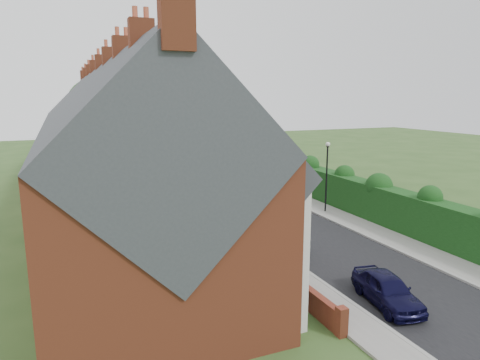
# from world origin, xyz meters

# --- Properties ---
(ground) EXTENTS (140.00, 140.00, 0.00)m
(ground) POSITION_xyz_m (0.00, 0.00, 0.00)
(ground) COLOR #2D4C1E
(ground) RESTS_ON ground
(road) EXTENTS (6.00, 58.00, 0.02)m
(road) POSITION_xyz_m (-0.50, 11.00, 0.01)
(road) COLOR black
(road) RESTS_ON ground
(pavement_hedge_side) EXTENTS (2.20, 58.00, 0.12)m
(pavement_hedge_side) POSITION_xyz_m (3.60, 11.00, 0.06)
(pavement_hedge_side) COLOR gray
(pavement_hedge_side) RESTS_ON ground
(pavement_house_side) EXTENTS (1.70, 58.00, 0.12)m
(pavement_house_side) POSITION_xyz_m (-4.35, 11.00, 0.06)
(pavement_house_side) COLOR gray
(pavement_house_side) RESTS_ON ground
(kerb_hedge_side) EXTENTS (0.18, 58.00, 0.13)m
(kerb_hedge_side) POSITION_xyz_m (2.55, 11.00, 0.07)
(kerb_hedge_side) COLOR gray
(kerb_hedge_side) RESTS_ON ground
(kerb_house_side) EXTENTS (0.18, 58.00, 0.13)m
(kerb_house_side) POSITION_xyz_m (-3.55, 11.00, 0.07)
(kerb_house_side) COLOR gray
(kerb_house_side) RESTS_ON ground
(hedge) EXTENTS (2.10, 58.00, 2.85)m
(hedge) POSITION_xyz_m (5.40, 11.00, 1.60)
(hedge) COLOR #113410
(hedge) RESTS_ON ground
(terrace_row) EXTENTS (9.05, 40.50, 11.50)m
(terrace_row) POSITION_xyz_m (-10.87, 9.98, 4.47)
(terrace_row) COLOR brown
(terrace_row) RESTS_ON ground
(garden_wall_row) EXTENTS (0.35, 40.35, 1.10)m
(garden_wall_row) POSITION_xyz_m (-5.35, 10.00, 0.46)
(garden_wall_row) COLOR brown
(garden_wall_row) RESTS_ON ground
(lamppost) EXTENTS (0.32, 0.32, 5.16)m
(lamppost) POSITION_xyz_m (3.40, 4.00, 3.30)
(lamppost) COLOR black
(lamppost) RESTS_ON ground
(tree_far_left) EXTENTS (7.14, 6.80, 9.29)m
(tree_far_left) POSITION_xyz_m (-2.65, 40.08, 5.71)
(tree_far_left) COLOR #332316
(tree_far_left) RESTS_ON ground
(tree_far_right) EXTENTS (7.98, 7.60, 10.31)m
(tree_far_right) POSITION_xyz_m (3.39, 42.08, 6.31)
(tree_far_right) COLOR #332316
(tree_far_right) RESTS_ON ground
(tree_far_back) EXTENTS (8.40, 8.00, 10.82)m
(tree_far_back) POSITION_xyz_m (-8.59, 43.08, 6.62)
(tree_far_back) COLOR #332316
(tree_far_back) RESTS_ON ground
(car_navy) EXTENTS (2.18, 4.02, 1.30)m
(car_navy) POSITION_xyz_m (-2.22, -8.74, 0.65)
(car_navy) COLOR black
(car_navy) RESTS_ON ground
(car_silver_a) EXTENTS (2.18, 4.72, 1.50)m
(car_silver_a) POSITION_xyz_m (-2.68, -0.60, 0.75)
(car_silver_a) COLOR #B1B1B6
(car_silver_a) RESTS_ON ground
(car_silver_b) EXTENTS (2.61, 4.81, 1.28)m
(car_silver_b) POSITION_xyz_m (-2.50, 4.57, 0.64)
(car_silver_b) COLOR #A2A5A9
(car_silver_b) RESTS_ON ground
(car_white) EXTENTS (2.13, 5.01, 1.44)m
(car_white) POSITION_xyz_m (-2.76, 10.60, 0.72)
(car_white) COLOR #B8B8B8
(car_white) RESTS_ON ground
(car_green) EXTENTS (2.64, 4.89, 1.58)m
(car_green) POSITION_xyz_m (-2.65, 12.71, 0.79)
(car_green) COLOR #113A21
(car_green) RESTS_ON ground
(car_red) EXTENTS (1.99, 4.27, 1.35)m
(car_red) POSITION_xyz_m (-2.58, 21.39, 0.68)
(car_red) COLOR maroon
(car_red) RESTS_ON ground
(car_beige) EXTENTS (3.94, 6.25, 1.61)m
(car_beige) POSITION_xyz_m (-3.00, 27.40, 0.80)
(car_beige) COLOR tan
(car_beige) RESTS_ON ground
(car_grey) EXTENTS (3.48, 5.73, 1.55)m
(car_grey) POSITION_xyz_m (-1.60, 29.61, 0.78)
(car_grey) COLOR #4F5156
(car_grey) RESTS_ON ground
(car_black) EXTENTS (2.30, 4.82, 1.59)m
(car_black) POSITION_xyz_m (-1.67, 38.05, 0.80)
(car_black) COLOR black
(car_black) RESTS_ON ground
(horse) EXTENTS (0.83, 1.78, 1.50)m
(horse) POSITION_xyz_m (-0.62, 10.47, 0.75)
(horse) COLOR #4B351B
(horse) RESTS_ON ground
(horse_cart) EXTENTS (1.47, 3.26, 2.35)m
(horse_cart) POSITION_xyz_m (-0.62, 12.38, 1.34)
(horse_cart) COLOR black
(horse_cart) RESTS_ON ground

